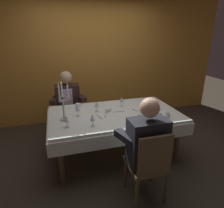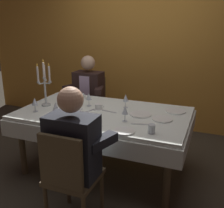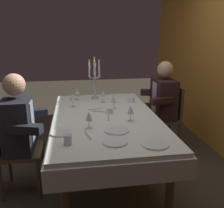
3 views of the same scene
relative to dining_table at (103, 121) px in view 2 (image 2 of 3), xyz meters
The scene contains 23 objects.
ground_plane 0.62m from the dining_table, ahead, with size 12.00×12.00×0.00m, color #3C3529.
back_wall 1.81m from the dining_table, 90.00° to the left, with size 6.00×0.12×2.70m, color #C98732.
dining_table is the anchor object (origin of this frame).
candelabra 0.82m from the dining_table, behind, with size 0.15×0.17×0.56m.
dinner_plate_0 0.62m from the dining_table, 47.49° to the right, with size 0.20×0.20×0.01m, color white.
dinner_plate_1 0.83m from the dining_table, 21.58° to the left, with size 0.23×0.23×0.01m, color white.
dinner_plate_2 0.69m from the dining_table, ahead, with size 0.21×0.21×0.01m, color white.
dinner_plate_3 0.45m from the dining_table, ahead, with size 0.24×0.24×0.01m, color white.
wine_glass_0 0.58m from the dining_table, 139.23° to the right, with size 0.07×0.07×0.16m.
wine_glass_1 0.36m from the dining_table, 152.15° to the left, with size 0.07×0.07×0.16m.
wine_glass_2 0.45m from the dining_table, 30.94° to the right, with size 0.07×0.07×0.16m.
wine_glass_3 0.59m from the dining_table, behind, with size 0.07×0.07×0.16m.
wine_glass_4 0.80m from the dining_table, 158.13° to the right, with size 0.07×0.07×0.16m.
wine_glass_5 0.38m from the dining_table, 50.58° to the left, with size 0.07×0.07×0.16m.
water_tumbler_0 0.78m from the dining_table, 30.82° to the right, with size 0.07×0.07×0.08m, color silver.
coffee_cup_0 0.65m from the dining_table, 140.87° to the left, with size 0.13×0.12×0.06m.
coffee_cup_1 0.18m from the dining_table, 146.30° to the left, with size 0.13×0.12×0.06m.
knife_0 0.56m from the dining_table, 23.97° to the right, with size 0.19×0.02×0.01m, color #B7B7BC.
knife_1 0.14m from the dining_table, 19.75° to the left, with size 0.19×0.02×0.01m, color #B7B7BC.
spoon_2 0.29m from the dining_table, 161.01° to the right, with size 0.17×0.02×0.01m, color #B7B7BC.
fork_3 0.21m from the dining_table, 160.58° to the right, with size 0.17×0.02×0.01m, color #B7B7BC.
seated_diner_0 1.09m from the dining_table, 125.15° to the left, with size 0.63×0.48×1.24m.
seated_diner_1 0.90m from the dining_table, 83.15° to the right, with size 0.63×0.48×1.24m.
Camera 2 is at (1.15, -2.62, 1.73)m, focal length 42.83 mm.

